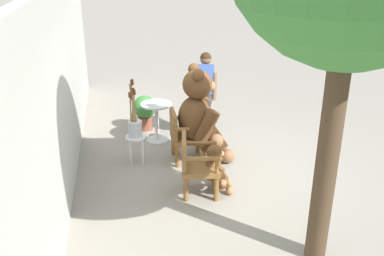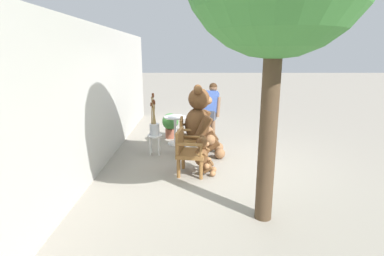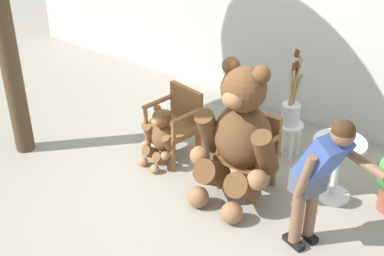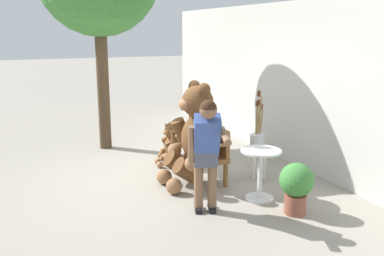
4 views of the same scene
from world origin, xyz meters
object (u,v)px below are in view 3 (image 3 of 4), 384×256
at_px(wooden_chair_left, 176,121).
at_px(wooden_chair_right, 251,150).
at_px(person_visitor, 319,172).
at_px(white_stool, 289,131).
at_px(teddy_bear_large, 239,135).
at_px(brush_bucket, 291,108).
at_px(teddy_bear_small, 161,137).
at_px(round_side_table, 337,163).

bearing_deg(wooden_chair_left, wooden_chair_right, 0.04).
relative_size(person_visitor, white_stool, 3.32).
height_order(teddy_bear_large, brush_bucket, teddy_bear_large).
bearing_deg(wooden_chair_left, white_stool, 34.83).
height_order(wooden_chair_left, brush_bucket, brush_bucket).
bearing_deg(teddy_bear_large, wooden_chair_right, 89.84).
bearing_deg(wooden_chair_left, teddy_bear_small, -93.27).
xyz_separation_m(teddy_bear_small, person_visitor, (2.10, -0.26, 0.54)).
bearing_deg(teddy_bear_small, round_side_table, 18.26).
xyz_separation_m(white_stool, brush_bucket, (-0.00, 0.00, 0.31)).
xyz_separation_m(white_stool, round_side_table, (0.80, -0.42, 0.09)).
height_order(wooden_chair_left, round_side_table, wooden_chair_left).
xyz_separation_m(wooden_chair_left, brush_bucket, (1.12, 0.78, 0.21)).
relative_size(wooden_chair_left, person_visitor, 0.56).
relative_size(teddy_bear_large, white_stool, 3.45).
relative_size(teddy_bear_large, person_visitor, 1.04).
bearing_deg(person_visitor, teddy_bear_large, 164.93).
bearing_deg(person_visitor, teddy_bear_small, 172.87).
distance_m(wooden_chair_right, round_side_table, 0.93).
height_order(teddy_bear_small, round_side_table, teddy_bear_small).
bearing_deg(teddy_bear_large, brush_bucket, 86.33).
bearing_deg(brush_bucket, wooden_chair_left, -145.06).
height_order(wooden_chair_right, person_visitor, person_visitor).
height_order(teddy_bear_large, white_stool, teddy_bear_large).
height_order(wooden_chair_right, white_stool, wooden_chair_right).
xyz_separation_m(teddy_bear_small, brush_bucket, (1.14, 1.06, 0.30)).
bearing_deg(brush_bucket, teddy_bear_large, -93.67).
xyz_separation_m(wooden_chair_right, brush_bucket, (0.07, 0.78, 0.21)).
distance_m(teddy_bear_small, brush_bucket, 1.59).
height_order(white_stool, brush_bucket, brush_bucket).
xyz_separation_m(person_visitor, brush_bucket, (-0.96, 1.33, -0.24)).
distance_m(wooden_chair_right, brush_bucket, 0.81).
bearing_deg(round_side_table, teddy_bear_large, -144.19).
bearing_deg(white_stool, wooden_chair_left, -145.17).
distance_m(wooden_chair_right, white_stool, 0.79).
xyz_separation_m(wooden_chair_left, white_stool, (1.12, 0.78, -0.11)).
distance_m(wooden_chair_left, teddy_bear_large, 1.13).
bearing_deg(round_side_table, wooden_chair_right, -157.58).
bearing_deg(white_stool, brush_bucket, 93.45).
distance_m(teddy_bear_small, white_stool, 1.56).
bearing_deg(person_visitor, wooden_chair_left, 165.37).
height_order(person_visitor, round_side_table, person_visitor).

